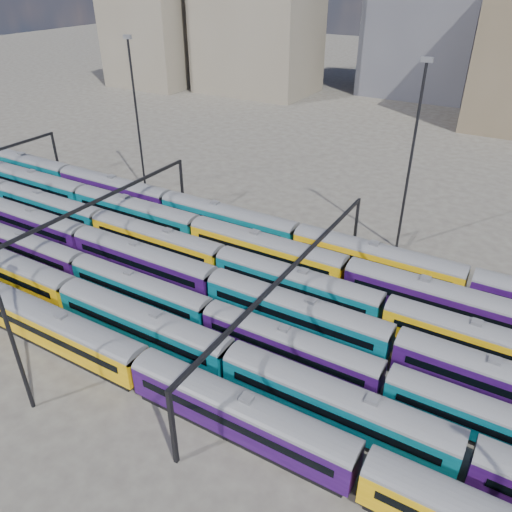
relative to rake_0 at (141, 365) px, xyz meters
The scene contains 12 objects.
ground 15.41m from the rake_0, 98.28° to the left, with size 500.00×500.00×0.00m, color #433D38.
rake_0 is the anchor object (origin of this frame).
rake_1 15.87m from the rake_0, 161.64° to the left, with size 128.92×3.14×5.30m.
rake_2 21.44m from the rake_0, 152.20° to the left, with size 116.63×2.85×4.78m.
rake_3 19.85m from the rake_0, 130.92° to the left, with size 150.51×3.14×5.30m.
rake_4 25.07m from the rake_0, 127.07° to the left, with size 105.69×3.10×5.22m.
rake_5 27.74m from the rake_0, 115.67° to the left, with size 134.40×3.28×5.53m.
rake_6 32.50m from the rake_0, 67.37° to the left, with size 156.81×3.27×5.53m.
gantry_1 27.08m from the rake_0, 145.93° to the left, with size 0.35×40.35×8.03m.
gantry_2 17.39m from the rake_0, 62.47° to the left, with size 0.35×40.35×8.03m.
mast_1 50.30m from the rake_0, 131.02° to the left, with size 1.40×0.50×25.60m.
mast_3 42.55m from the rake_0, 71.81° to the left, with size 1.40×0.50×25.60m.
Camera 1 is at (28.99, -39.63, 35.04)m, focal length 35.00 mm.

